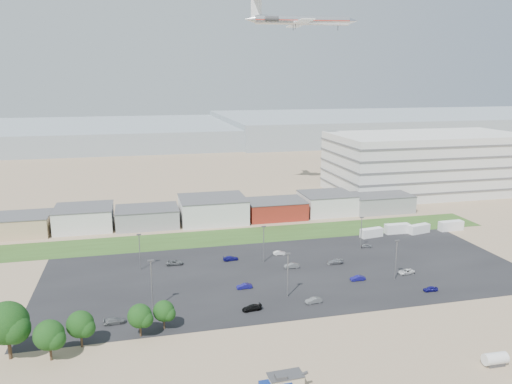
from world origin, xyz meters
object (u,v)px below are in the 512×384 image
object	(u,v)px
parked_car_2	(431,289)
parked_car_6	(231,258)
parked_car_9	(174,263)
airliner	(302,20)
tree_far_left	(7,327)
parked_car_11	(279,253)
parked_car_10	(115,321)
parked_car_12	(335,262)
parked_car_0	(406,272)
parked_car_8	(367,246)
parked_car_13	(314,300)
parked_car_1	(358,278)
storage_tank_nw	(495,359)
parked_car_7	(292,266)
portable_shed	(286,383)
box_trailer_a	(371,233)
parked_car_4	(244,286)
parked_car_3	(252,308)

from	to	relation	value
parked_car_2	parked_car_6	world-z (taller)	parked_car_6
parked_car_6	parked_car_9	distance (m)	14.98
airliner	parked_car_9	bearing A→B (deg)	-123.08
tree_far_left	parked_car_11	xyz separation A→B (m)	(60.29, 39.42, -5.37)
parked_car_10	parked_car_12	xyz separation A→B (m)	(55.30, 20.46, -0.02)
parked_car_0	parked_car_11	distance (m)	33.96
parked_car_8	parked_car_13	bearing A→B (deg)	146.28
parked_car_0	parked_car_9	bearing A→B (deg)	-117.45
parked_car_1	parked_car_2	size ratio (longest dim) A/B	1.10
parked_car_2	parked_car_11	world-z (taller)	parked_car_2
storage_tank_nw	parked_car_8	bearing A→B (deg)	84.45
airliner	parked_car_7	world-z (taller)	airliner
parked_car_13	parked_car_9	bearing A→B (deg)	-144.19
tree_far_left	parked_car_9	size ratio (longest dim) A/B	2.64
parked_car_9	parked_car_10	bearing A→B (deg)	156.39
portable_shed	parked_car_6	bearing A→B (deg)	84.96
storage_tank_nw	box_trailer_a	xyz separation A→B (m)	(11.75, 69.86, 0.12)
tree_far_left	airliner	distance (m)	153.92
airliner	parked_car_10	xyz separation A→B (m)	(-71.58, -99.26, -69.36)
parked_car_13	storage_tank_nw	bearing A→B (deg)	29.27
storage_tank_nw	airliner	size ratio (longest dim) A/B	0.09
parked_car_8	parked_car_7	bearing A→B (deg)	119.28
box_trailer_a	parked_car_0	world-z (taller)	box_trailer_a
parked_car_2	parked_car_6	distance (m)	50.94
parked_car_0	parked_car_13	world-z (taller)	parked_car_13
parked_car_8	parked_car_9	xyz separation A→B (m)	(-55.17, -0.73, 0.08)
parked_car_2	parked_car_13	world-z (taller)	parked_car_13
box_trailer_a	parked_car_6	world-z (taller)	box_trailer_a
parked_car_4	parked_car_7	distance (m)	17.61
tree_far_left	parked_car_8	xyz separation A→B (m)	(86.54, 39.36, -5.40)
tree_far_left	parked_car_8	bearing A→B (deg)	24.46
airliner	parked_car_13	distance (m)	125.15
parked_car_8	parked_car_11	size ratio (longest dim) A/B	0.92
storage_tank_nw	parked_car_4	distance (m)	53.77
airliner	parked_car_8	xyz separation A→B (m)	(-2.26, -68.82, -69.46)
parked_car_11	parked_car_12	world-z (taller)	parked_car_12
parked_car_1	parked_car_3	size ratio (longest dim) A/B	0.88
parked_car_12	parked_car_9	bearing A→B (deg)	-98.29
tree_far_left	parked_car_1	world-z (taller)	tree_far_left
parked_car_7	parked_car_12	size ratio (longest dim) A/B	0.93
parked_car_13	parked_car_8	bearing A→B (deg)	131.75
parked_car_6	parked_car_11	xyz separation A→B (m)	(13.93, 1.03, -0.02)
portable_shed	airliner	distance (m)	152.20
parked_car_7	parked_car_9	bearing A→B (deg)	-103.86
parked_car_12	parked_car_4	bearing A→B (deg)	-65.16
parked_car_8	storage_tank_nw	bearing A→B (deg)	-177.57
box_trailer_a	parked_car_11	xyz separation A→B (m)	(-32.08, -8.80, -0.78)
parked_car_3	parked_car_10	bearing A→B (deg)	-98.26
parked_car_2	parked_car_3	xyz separation A→B (m)	(-42.12, 0.18, 0.04)
parked_car_10	box_trailer_a	bearing A→B (deg)	-66.60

